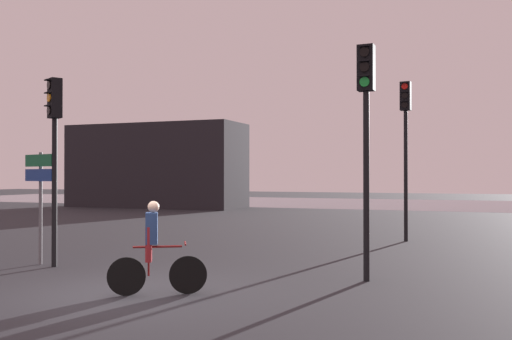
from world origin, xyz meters
name	(u,v)px	position (x,y,z in m)	size (l,w,h in m)	color
ground_plane	(126,294)	(0.00, 0.00, 0.00)	(120.00, 120.00, 0.00)	#28282D
water_strip	(392,204)	(0.00, 33.87, 0.00)	(80.00, 16.00, 0.01)	slate
distant_building	(156,166)	(-13.77, 23.87, 2.68)	(11.50, 4.00, 5.37)	black
traffic_light_near_left	(54,135)	(-3.20, 1.92, 2.97)	(0.40, 0.42, 4.26)	black
traffic_light_near_right	(366,117)	(3.69, 2.71, 3.20)	(0.33, 0.35, 4.61)	black
traffic_light_far_right	(406,131)	(3.64, 9.89, 3.44)	(0.34, 0.36, 5.00)	black
direction_sign_post	(40,187)	(-3.75, 2.07, 1.79)	(1.06, 0.35, 2.60)	slate
cyclist	(154,247)	(0.50, 0.11, 0.82)	(1.51, 0.88, 1.62)	black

